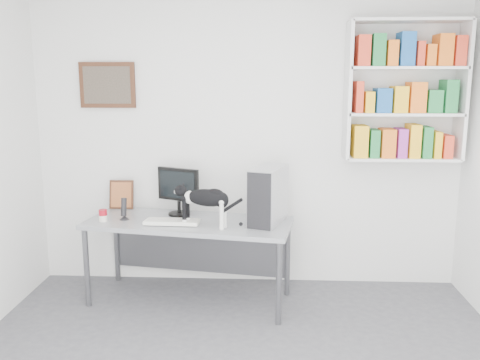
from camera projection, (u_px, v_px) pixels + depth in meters
The scene contains 11 objects.
room at pixel (234, 189), 2.83m from camera, with size 4.01×4.01×2.70m.
bookshelf at pixel (405, 91), 4.48m from camera, with size 1.03×0.28×1.24m, color silver.
wall_art at pixel (107, 85), 4.72m from camera, with size 0.52×0.04×0.42m, color #4A2B18.
desk at pixel (190, 261), 4.50m from camera, with size 1.78×0.69×0.74m, color gray.
monitor at pixel (179, 191), 4.59m from camera, with size 0.41×0.20×0.44m, color black.
keyboard at pixel (172, 222), 4.34m from camera, with size 0.46×0.18×0.04m, color silver.
pc_tower at pixel (268, 195), 4.33m from camera, with size 0.21×0.48×0.48m, color silver.
speaker at pixel (124, 208), 4.45m from camera, with size 0.09×0.09×0.20m, color black.
leaning_print at pixel (121, 194), 4.82m from camera, with size 0.23×0.09×0.28m, color #4A2B18.
soup_can at pixel (103, 215), 4.41m from camera, with size 0.07×0.07×0.10m, color #A50E1C.
cat at pixel (206, 207), 4.21m from camera, with size 0.55×0.15×0.34m, color black, non-canonical shape.
Camera 1 is at (0.17, -2.76, 1.95)m, focal length 38.00 mm.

